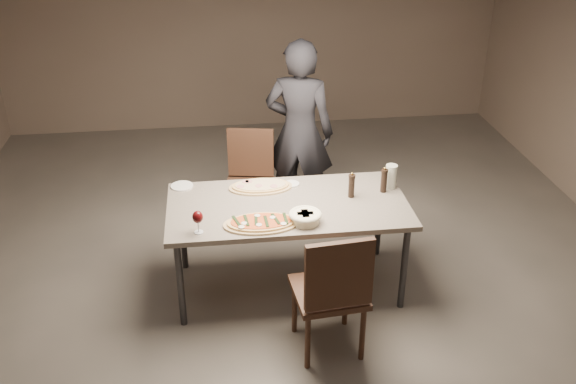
{
  "coord_description": "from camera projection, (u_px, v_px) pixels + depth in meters",
  "views": [
    {
      "loc": [
        -0.52,
        -4.16,
        3.07
      ],
      "look_at": [
        0.0,
        0.0,
        0.85
      ],
      "focal_mm": 40.0,
      "sensor_mm": 36.0,
      "label": 1
    }
  ],
  "objects": [
    {
      "name": "ham_pizza",
      "position": [
        260.0,
        186.0,
        5.01
      ],
      "size": [
        0.5,
        0.28,
        0.04
      ],
      "rotation": [
        0.0,
        0.0,
        0.24
      ],
      "color": "tan",
      "rests_on": "dining_table"
    },
    {
      "name": "bread_basket",
      "position": [
        305.0,
        217.0,
        4.53
      ],
      "size": [
        0.23,
        0.23,
        0.08
      ],
      "rotation": [
        0.0,
        0.0,
        -0.04
      ],
      "color": "#FAF4CB",
      "rests_on": "dining_table"
    },
    {
      "name": "chair_near",
      "position": [
        333.0,
        289.0,
        4.19
      ],
      "size": [
        0.51,
        0.51,
        0.98
      ],
      "rotation": [
        0.0,
        0.0,
        0.1
      ],
      "color": "#3E261A",
      "rests_on": "ground"
    },
    {
      "name": "carafe",
      "position": [
        391.0,
        176.0,
        4.99
      ],
      "size": [
        0.09,
        0.09,
        0.19
      ],
      "rotation": [
        0.0,
        0.0,
        -0.42
      ],
      "color": "silver",
      "rests_on": "dining_table"
    },
    {
      "name": "side_plate",
      "position": [
        182.0,
        186.0,
        5.04
      ],
      "size": [
        0.18,
        0.18,
        0.01
      ],
      "rotation": [
        0.0,
        0.0,
        -0.0
      ],
      "color": "white",
      "rests_on": "dining_table"
    },
    {
      "name": "pepper_mill_right",
      "position": [
        384.0,
        180.0,
        4.92
      ],
      "size": [
        0.05,
        0.05,
        0.21
      ],
      "rotation": [
        0.0,
        0.0,
        0.4
      ],
      "color": "black",
      "rests_on": "dining_table"
    },
    {
      "name": "oil_dish",
      "position": [
        292.0,
        184.0,
        5.07
      ],
      "size": [
        0.12,
        0.12,
        0.01
      ],
      "rotation": [
        0.0,
        0.0,
        -0.29
      ],
      "color": "white",
      "rests_on": "dining_table"
    },
    {
      "name": "pepper_mill_left",
      "position": [
        352.0,
        185.0,
        4.85
      ],
      "size": [
        0.05,
        0.05,
        0.21
      ],
      "rotation": [
        0.0,
        0.0,
        0.18
      ],
      "color": "black",
      "rests_on": "dining_table"
    },
    {
      "name": "zucchini_pizza",
      "position": [
        261.0,
        223.0,
        4.52
      ],
      "size": [
        0.54,
        0.3,
        0.05
      ],
      "rotation": [
        0.0,
        0.0,
        0.08
      ],
      "color": "tan",
      "rests_on": "dining_table"
    },
    {
      "name": "wine_glass",
      "position": [
        198.0,
        218.0,
        4.38
      ],
      "size": [
        0.08,
        0.08,
        0.17
      ],
      "rotation": [
        0.0,
        0.0,
        -0.03
      ],
      "color": "silver",
      "rests_on": "dining_table"
    },
    {
      "name": "dining_table",
      "position": [
        288.0,
        210.0,
        4.82
      ],
      "size": [
        1.8,
        0.9,
        0.75
      ],
      "color": "gray",
      "rests_on": "ground"
    },
    {
      "name": "diner",
      "position": [
        299.0,
        132.0,
        5.76
      ],
      "size": [
        0.72,
        0.59,
        1.7
      ],
      "primitive_type": "imported",
      "rotation": [
        0.0,
        0.0,
        2.81
      ],
      "color": "black",
      "rests_on": "ground"
    },
    {
      "name": "room",
      "position": [
        288.0,
        123.0,
        4.49
      ],
      "size": [
        7.0,
        7.0,
        7.0
      ],
      "color": "#615B53",
      "rests_on": "ground"
    },
    {
      "name": "chair_far",
      "position": [
        250.0,
        175.0,
        5.75
      ],
      "size": [
        0.5,
        0.5,
        0.91
      ],
      "rotation": [
        0.0,
        0.0,
        2.96
      ],
      "color": "#3E261A",
      "rests_on": "ground"
    }
  ]
}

